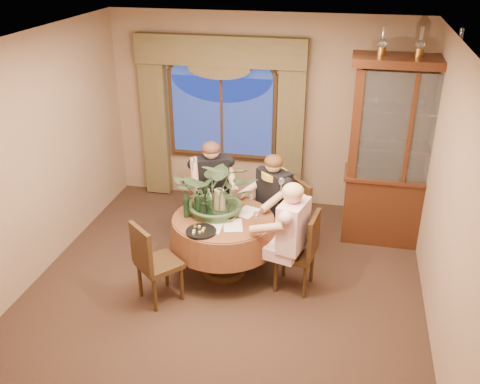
% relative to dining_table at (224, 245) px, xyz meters
% --- Properties ---
extents(floor, '(5.00, 5.00, 0.00)m').
position_rel_dining_table_xyz_m(floor, '(0.09, -0.40, -0.38)').
color(floor, black).
rests_on(floor, ground).
extents(wall_back, '(4.50, 0.00, 4.50)m').
position_rel_dining_table_xyz_m(wall_back, '(0.09, 2.10, 1.02)').
color(wall_back, '#917257').
rests_on(wall_back, ground).
extents(wall_right, '(0.00, 5.00, 5.00)m').
position_rel_dining_table_xyz_m(wall_right, '(2.34, -0.40, 1.02)').
color(wall_right, '#917257').
rests_on(wall_right, ground).
extents(ceiling, '(5.00, 5.00, 0.00)m').
position_rel_dining_table_xyz_m(ceiling, '(0.09, -0.40, 2.42)').
color(ceiling, white).
rests_on(ceiling, wall_back).
extents(window, '(1.62, 0.10, 1.32)m').
position_rel_dining_table_xyz_m(window, '(-0.51, 2.03, 0.92)').
color(window, navy).
rests_on(window, wall_back).
extents(arched_transom, '(1.60, 0.06, 0.44)m').
position_rel_dining_table_xyz_m(arched_transom, '(-0.51, 2.03, 1.71)').
color(arched_transom, navy).
rests_on(arched_transom, wall_back).
extents(drapery_left, '(0.38, 0.14, 2.32)m').
position_rel_dining_table_xyz_m(drapery_left, '(-1.54, 1.98, 0.80)').
color(drapery_left, '#4E452A').
rests_on(drapery_left, floor).
extents(drapery_right, '(0.38, 0.14, 2.32)m').
position_rel_dining_table_xyz_m(drapery_right, '(0.52, 1.98, 0.80)').
color(drapery_right, '#4E452A').
rests_on(drapery_right, floor).
extents(swag_valance, '(2.45, 0.16, 0.42)m').
position_rel_dining_table_xyz_m(swag_valance, '(-0.51, 1.95, 1.90)').
color(swag_valance, '#4E452A').
rests_on(swag_valance, wall_back).
extents(dining_table, '(1.34, 1.34, 0.75)m').
position_rel_dining_table_xyz_m(dining_table, '(0.00, 0.00, 0.00)').
color(dining_table, maroon).
rests_on(dining_table, floor).
extents(china_cabinet, '(1.50, 0.59, 2.44)m').
position_rel_dining_table_xyz_m(china_cabinet, '(2.05, 1.25, 0.85)').
color(china_cabinet, '#32180E').
rests_on(china_cabinet, floor).
extents(oil_lamp_left, '(0.11, 0.11, 0.34)m').
position_rel_dining_table_xyz_m(oil_lamp_left, '(1.63, 1.25, 2.24)').
color(oil_lamp_left, '#A5722D').
rests_on(oil_lamp_left, china_cabinet).
extents(oil_lamp_center, '(0.11, 0.11, 0.34)m').
position_rel_dining_table_xyz_m(oil_lamp_center, '(2.05, 1.25, 2.24)').
color(oil_lamp_center, '#A5722D').
rests_on(oil_lamp_center, china_cabinet).
extents(oil_lamp_right, '(0.11, 0.11, 0.34)m').
position_rel_dining_table_xyz_m(oil_lamp_right, '(2.48, 1.25, 2.24)').
color(oil_lamp_right, '#A5722D').
rests_on(oil_lamp_right, china_cabinet).
extents(chair_right, '(0.48, 0.48, 0.96)m').
position_rel_dining_table_xyz_m(chair_right, '(0.87, -0.13, 0.10)').
color(chair_right, black).
rests_on(chair_right, floor).
extents(chair_back_right, '(0.59, 0.59, 0.96)m').
position_rel_dining_table_xyz_m(chair_back_right, '(0.67, 0.58, 0.10)').
color(chair_back_right, black).
rests_on(chair_back_right, floor).
extents(chair_back, '(0.55, 0.55, 0.96)m').
position_rel_dining_table_xyz_m(chair_back, '(-0.33, 0.83, 0.10)').
color(chair_back, black).
rests_on(chair_back, floor).
extents(chair_front_left, '(0.59, 0.59, 0.96)m').
position_rel_dining_table_xyz_m(chair_front_left, '(-0.57, -0.66, 0.10)').
color(chair_front_left, black).
rests_on(chair_front_left, floor).
extents(person_pink, '(0.56, 0.59, 1.37)m').
position_rel_dining_table_xyz_m(person_pink, '(0.84, -0.22, 0.31)').
color(person_pink, beige).
rests_on(person_pink, floor).
extents(person_back, '(0.63, 0.61, 1.38)m').
position_rel_dining_table_xyz_m(person_back, '(-0.35, 0.80, 0.31)').
color(person_back, black).
rests_on(person_back, floor).
extents(person_scarf, '(0.65, 0.65, 1.35)m').
position_rel_dining_table_xyz_m(person_scarf, '(0.50, 0.61, 0.30)').
color(person_scarf, black).
rests_on(person_scarf, floor).
extents(stoneware_vase, '(0.15, 0.15, 0.29)m').
position_rel_dining_table_xyz_m(stoneware_vase, '(-0.08, 0.14, 0.52)').
color(stoneware_vase, '#9D8960').
rests_on(stoneware_vase, dining_table).
extents(centerpiece_plant, '(0.97, 1.08, 0.84)m').
position_rel_dining_table_xyz_m(centerpiece_plant, '(-0.07, 0.12, 1.00)').
color(centerpiece_plant, '#354E2E').
rests_on(centerpiece_plant, dining_table).
extents(olive_bowl, '(0.16, 0.16, 0.05)m').
position_rel_dining_table_xyz_m(olive_bowl, '(0.07, -0.06, 0.40)').
color(olive_bowl, '#535B31').
rests_on(olive_bowl, dining_table).
extents(cheese_platter, '(0.34, 0.34, 0.02)m').
position_rel_dining_table_xyz_m(cheese_platter, '(-0.16, -0.39, 0.39)').
color(cheese_platter, black).
rests_on(cheese_platter, dining_table).
extents(wine_bottle_0, '(0.07, 0.07, 0.33)m').
position_rel_dining_table_xyz_m(wine_bottle_0, '(-0.24, 0.19, 0.54)').
color(wine_bottle_0, black).
rests_on(wine_bottle_0, dining_table).
extents(wine_bottle_1, '(0.07, 0.07, 0.33)m').
position_rel_dining_table_xyz_m(wine_bottle_1, '(-0.29, -0.05, 0.54)').
color(wine_bottle_1, black).
rests_on(wine_bottle_1, dining_table).
extents(wine_bottle_2, '(0.07, 0.07, 0.33)m').
position_rel_dining_table_xyz_m(wine_bottle_2, '(-0.42, -0.07, 0.54)').
color(wine_bottle_2, black).
rests_on(wine_bottle_2, dining_table).
extents(wine_bottle_3, '(0.07, 0.07, 0.33)m').
position_rel_dining_table_xyz_m(wine_bottle_3, '(-0.36, 0.11, 0.54)').
color(wine_bottle_3, tan).
rests_on(wine_bottle_3, dining_table).
extents(wine_bottle_4, '(0.07, 0.07, 0.33)m').
position_rel_dining_table_xyz_m(wine_bottle_4, '(-0.16, -0.05, 0.54)').
color(wine_bottle_4, black).
rests_on(wine_bottle_4, dining_table).
extents(wine_bottle_5, '(0.07, 0.07, 0.33)m').
position_rel_dining_table_xyz_m(wine_bottle_5, '(-0.18, 0.04, 0.54)').
color(wine_bottle_5, tan).
rests_on(wine_bottle_5, dining_table).
extents(tasting_paper_0, '(0.28, 0.34, 0.00)m').
position_rel_dining_table_xyz_m(tasting_paper_0, '(0.15, -0.17, 0.38)').
color(tasting_paper_0, white).
rests_on(tasting_paper_0, dining_table).
extents(tasting_paper_1, '(0.30, 0.35, 0.00)m').
position_rel_dining_table_xyz_m(tasting_paper_1, '(0.25, 0.19, 0.38)').
color(tasting_paper_1, white).
rests_on(tasting_paper_1, dining_table).
extents(tasting_paper_2, '(0.21, 0.30, 0.00)m').
position_rel_dining_table_xyz_m(tasting_paper_2, '(-0.06, -0.25, 0.38)').
color(tasting_paper_2, white).
rests_on(tasting_paper_2, dining_table).
extents(wine_glass_person_pink, '(0.07, 0.07, 0.18)m').
position_rel_dining_table_xyz_m(wine_glass_person_pink, '(0.41, -0.11, 0.46)').
color(wine_glass_person_pink, silver).
rests_on(wine_glass_person_pink, dining_table).
extents(wine_glass_person_back, '(0.07, 0.07, 0.18)m').
position_rel_dining_table_xyz_m(wine_glass_person_back, '(-0.17, 0.39, 0.46)').
color(wine_glass_person_back, silver).
rests_on(wine_glass_person_back, dining_table).
extents(wine_glass_person_scarf, '(0.07, 0.07, 0.18)m').
position_rel_dining_table_xyz_m(wine_glass_person_scarf, '(0.27, 0.33, 0.46)').
color(wine_glass_person_scarf, silver).
rests_on(wine_glass_person_scarf, dining_table).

